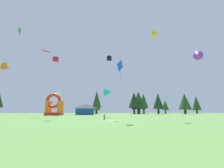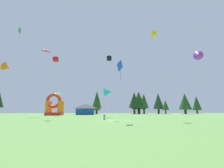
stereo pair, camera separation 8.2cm
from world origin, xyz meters
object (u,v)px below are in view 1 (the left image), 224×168
kite_red_box (56,59)px  person_far_side (104,114)px  kite_orange_delta (7,67)px  inflatable_blue_arch (54,107)px  kite_yellow_box (154,34)px  festival_tent (85,109)px  kite_white_delta (59,93)px  kite_black_box (109,58)px  kite_green_diamond (20,31)px  kite_cyan_delta (108,92)px  kite_blue_diamond (121,67)px  kite_purple_delta (198,55)px  kite_pink_parafoil (46,51)px

kite_red_box → person_far_side: bearing=-18.1°
kite_orange_delta → inflatable_blue_arch: (2.04, 25.18, -6.83)m
kite_yellow_box → kite_red_box: size_ratio=1.37×
person_far_side → festival_tent: 30.40m
kite_white_delta → kite_black_box: bearing=-49.8°
kite_red_box → kite_green_diamond: bearing=153.8°
kite_cyan_delta → inflatable_blue_arch: (-17.11, 15.84, -3.34)m
kite_yellow_box → festival_tent: 36.99m
kite_white_delta → kite_red_box: size_ratio=0.58×
kite_black_box → inflatable_blue_arch: kite_black_box is taller
kite_orange_delta → festival_tent: kite_orange_delta is taller
kite_white_delta → festival_tent: 14.70m
kite_green_diamond → inflatable_blue_arch: (4.19, 17.18, -17.77)m
kite_black_box → kite_red_box: (-11.05, 2.02, 0.22)m
kite_blue_diamond → kite_yellow_box: bearing=42.3°
kite_black_box → kite_yellow_box: size_ratio=0.72×
kite_purple_delta → kite_yellow_box: 13.16m
kite_purple_delta → kite_blue_diamond: bearing=-148.3°
kite_blue_diamond → kite_purple_delta: 23.52m
kite_purple_delta → kite_white_delta: bearing=160.3°
kite_blue_diamond → kite_yellow_box: (7.44, 6.77, 8.58)m
kite_yellow_box → kite_purple_delta: bearing=23.4°
kite_purple_delta → inflatable_blue_arch: kite_purple_delta is taller
kite_white_delta → kite_cyan_delta: kite_white_delta is taller
kite_green_diamond → kite_black_box: bearing=-18.3°
inflatable_blue_arch → kite_cyan_delta: bearing=-42.8°
kite_green_diamond → person_far_side: kite_green_diamond is taller
kite_black_box → kite_green_diamond: kite_green_diamond is taller
festival_tent → kite_white_delta: bearing=-116.2°
kite_pink_parafoil → kite_white_delta: size_ratio=2.73×
kite_orange_delta → kite_white_delta: bearing=71.6°
kite_blue_diamond → kite_red_box: 16.64m
kite_green_diamond → kite_red_box: 14.02m
kite_black_box → kite_blue_diamond: kite_black_box is taller
kite_pink_parafoil → kite_red_box: 18.62m
kite_orange_delta → festival_tent: size_ratio=1.68×
kite_orange_delta → festival_tent: bearing=68.2°
kite_red_box → inflatable_blue_arch: 24.80m
kite_red_box → kite_yellow_box: bearing=-9.9°
kite_white_delta → festival_tent: size_ratio=1.18×
kite_black_box → kite_green_diamond: (-21.16, 7.00, 8.56)m
person_far_side → festival_tent: bearing=103.0°
kite_orange_delta → festival_tent: 32.59m
kite_black_box → kite_white_delta: 21.47m
kite_red_box → kite_purple_delta: bearing=3.0°
kite_black_box → kite_purple_delta: bearing=10.1°
kite_green_diamond → kite_yellow_box: kite_green_diamond is taller
festival_tent → inflatable_blue_arch: bearing=-156.5°
kite_green_diamond → festival_tent: bearing=57.0°
kite_black_box → festival_tent: 30.97m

